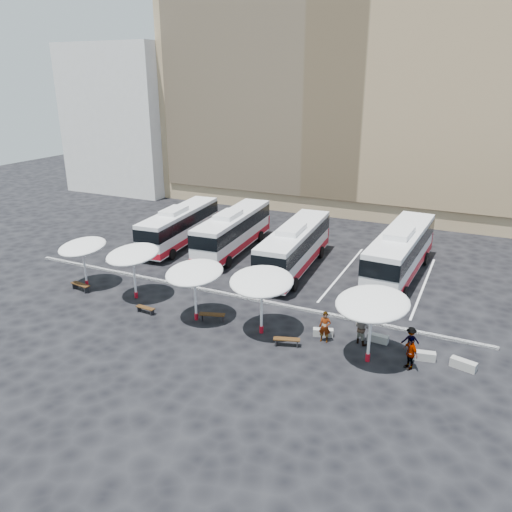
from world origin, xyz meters
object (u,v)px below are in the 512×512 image
at_px(sunshade_1, 133,255).
at_px(sunshade_4, 372,304).
at_px(conc_bench_3, 463,364).
at_px(passenger_3, 410,340).
at_px(wood_bench_1, 145,309).
at_px(wood_bench_2, 212,316).
at_px(sunshade_3, 262,281).
at_px(sunshade_0, 82,247).
at_px(bus_2, 295,246).
at_px(bus_1, 233,230).
at_px(conc_bench_0, 323,332).
at_px(bus_3, 400,251).
at_px(conc_bench_2, 423,356).
at_px(passenger_2, 410,353).
at_px(bus_0, 180,225).
at_px(passenger_0, 325,327).
at_px(conc_bench_1, 378,338).
at_px(passenger_1, 362,328).
at_px(wood_bench_0, 81,285).
at_px(wood_bench_3, 287,340).
at_px(sunshade_2, 194,273).

bearing_deg(sunshade_1, sunshade_4, -4.36).
bearing_deg(conc_bench_3, passenger_3, 170.94).
bearing_deg(wood_bench_1, wood_bench_2, 11.02).
xyz_separation_m(sunshade_3, conc_bench_3, (10.98, 0.97, -3.02)).
bearing_deg(sunshade_0, bus_2, 37.11).
xyz_separation_m(bus_1, conc_bench_0, (11.67, -11.02, -1.65)).
relative_size(bus_3, wood_bench_2, 7.63).
distance_m(bus_3, wood_bench_2, 15.27).
height_order(conc_bench_2, passenger_2, passenger_2).
relative_size(bus_0, wood_bench_2, 6.88).
bearing_deg(bus_2, passenger_0, -63.78).
bearing_deg(wood_bench_2, sunshade_0, 175.02).
height_order(conc_bench_1, passenger_1, passenger_1).
bearing_deg(sunshade_3, wood_bench_2, 179.33).
relative_size(conc_bench_0, conc_bench_1, 0.98).
distance_m(bus_1, bus_3, 13.92).
relative_size(sunshade_3, conc_bench_0, 3.71).
bearing_deg(passenger_0, sunshade_3, -176.61).
xyz_separation_m(bus_2, wood_bench_0, (-12.07, -10.19, -1.53)).
bearing_deg(passenger_3, sunshade_1, -17.60).
distance_m(bus_2, passenger_3, 13.56).
height_order(wood_bench_3, passenger_0, passenger_0).
relative_size(bus_1, bus_3, 0.93).
distance_m(wood_bench_2, passenger_2, 11.81).
bearing_deg(conc_bench_2, passenger_0, -175.90).
relative_size(sunshade_0, conc_bench_1, 3.51).
relative_size(wood_bench_2, passenger_1, 0.85).
bearing_deg(wood_bench_2, passenger_3, 6.78).
relative_size(wood_bench_0, passenger_0, 0.91).
xyz_separation_m(sunshade_2, passenger_3, (12.55, 1.60, -2.35)).
distance_m(bus_2, conc_bench_2, 14.48).
distance_m(wood_bench_0, conc_bench_2, 23.04).
xyz_separation_m(sunshade_4, passenger_3, (1.84, 1.82, -2.58)).
bearing_deg(wood_bench_0, passenger_2, -0.79).
bearing_deg(wood_bench_0, sunshade_4, -1.52).
relative_size(bus_1, passenger_0, 6.37).
relative_size(sunshade_3, wood_bench_3, 2.79).
xyz_separation_m(bus_2, sunshade_1, (-7.80, -9.50, 1.20)).
xyz_separation_m(conc_bench_0, conc_bench_1, (3.02, 0.66, 0.00)).
bearing_deg(passenger_1, conc_bench_1, -118.06).
relative_size(bus_1, sunshade_3, 2.72).
bearing_deg(bus_1, wood_bench_1, -91.65).
bearing_deg(bus_2, wood_bench_1, -121.19).
height_order(passenger_0, passenger_3, passenger_0).
xyz_separation_m(wood_bench_3, conc_bench_2, (7.09, 1.78, -0.12)).
xyz_separation_m(bus_0, passenger_1, (18.93, -10.44, -0.84)).
height_order(bus_3, conc_bench_3, bus_3).
distance_m(bus_1, passenger_3, 19.75).
distance_m(bus_3, conc_bench_2, 11.90).
distance_m(bus_1, sunshade_2, 13.08).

